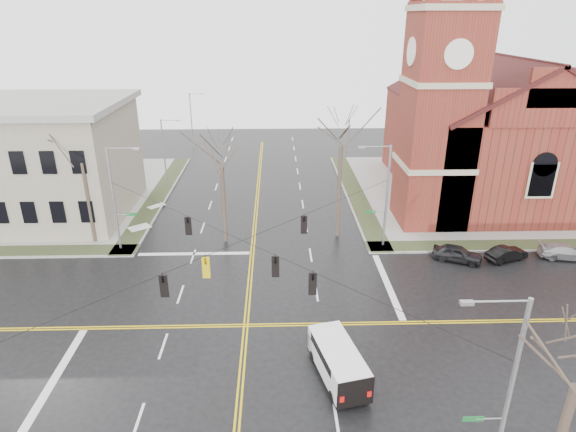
{
  "coord_description": "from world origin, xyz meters",
  "views": [
    {
      "loc": [
        2.03,
        -26.53,
        18.83
      ],
      "look_at": [
        2.95,
        6.0,
        5.29
      ],
      "focal_mm": 30.0,
      "sensor_mm": 36.0,
      "label": 1
    }
  ],
  "objects_px": {
    "signal_pole_ne": "(385,194)",
    "tree_nw_near": "(222,162)",
    "tree_nw_far": "(81,157)",
    "tree_ne": "(341,139)",
    "cargo_van": "(337,359)",
    "streetlight_north_b": "(192,117)",
    "church": "(485,120)",
    "streetlight_north_a": "(165,151)",
    "signal_pole_nw": "(115,196)",
    "signal_pole_se": "(507,387)",
    "parked_car_b": "(507,254)",
    "parked_car_c": "(565,252)",
    "parked_car_a": "(457,253)"
  },
  "relations": [
    {
      "from": "signal_pole_nw",
      "to": "cargo_van",
      "type": "height_order",
      "value": "signal_pole_nw"
    },
    {
      "from": "streetlight_north_a",
      "to": "church",
      "type": "bearing_deg",
      "value": -5.19
    },
    {
      "from": "parked_car_b",
      "to": "tree_nw_far",
      "type": "height_order",
      "value": "tree_nw_far"
    },
    {
      "from": "signal_pole_nw",
      "to": "streetlight_north_b",
      "type": "xyz_separation_m",
      "value": [
        0.67,
        36.5,
        -0.48
      ]
    },
    {
      "from": "cargo_van",
      "to": "parked_car_b",
      "type": "distance_m",
      "value": 20.83
    },
    {
      "from": "signal_pole_nw",
      "to": "tree_nw_far",
      "type": "xyz_separation_m",
      "value": [
        -2.88,
        1.51,
        2.98
      ]
    },
    {
      "from": "parked_car_b",
      "to": "tree_nw_far",
      "type": "relative_size",
      "value": 0.33
    },
    {
      "from": "tree_nw_far",
      "to": "parked_car_b",
      "type": "bearing_deg",
      "value": -7.07
    },
    {
      "from": "signal_pole_se",
      "to": "parked_car_b",
      "type": "relative_size",
      "value": 2.48
    },
    {
      "from": "signal_pole_nw",
      "to": "streetlight_north_a",
      "type": "height_order",
      "value": "signal_pole_nw"
    },
    {
      "from": "signal_pole_se",
      "to": "tree_nw_near",
      "type": "bearing_deg",
      "value": 119.53
    },
    {
      "from": "streetlight_north_a",
      "to": "tree_nw_near",
      "type": "distance_m",
      "value": 17.48
    },
    {
      "from": "signal_pole_nw",
      "to": "tree_ne",
      "type": "distance_m",
      "value": 19.65
    },
    {
      "from": "tree_ne",
      "to": "parked_car_a",
      "type": "bearing_deg",
      "value": -28.83
    },
    {
      "from": "signal_pole_ne",
      "to": "parked_car_b",
      "type": "relative_size",
      "value": 2.48
    },
    {
      "from": "signal_pole_nw",
      "to": "tree_ne",
      "type": "height_order",
      "value": "tree_ne"
    },
    {
      "from": "church",
      "to": "streetlight_north_b",
      "type": "distance_m",
      "value": 42.53
    },
    {
      "from": "signal_pole_ne",
      "to": "signal_pole_nw",
      "type": "distance_m",
      "value": 22.64
    },
    {
      "from": "signal_pole_nw",
      "to": "streetlight_north_b",
      "type": "relative_size",
      "value": 1.12
    },
    {
      "from": "streetlight_north_b",
      "to": "parked_car_b",
      "type": "height_order",
      "value": "streetlight_north_b"
    },
    {
      "from": "parked_car_c",
      "to": "tree_nw_far",
      "type": "bearing_deg",
      "value": 94.34
    },
    {
      "from": "tree_nw_far",
      "to": "tree_ne",
      "type": "relative_size",
      "value": 0.87
    },
    {
      "from": "tree_nw_far",
      "to": "tree_nw_near",
      "type": "bearing_deg",
      "value": -0.78
    },
    {
      "from": "parked_car_b",
      "to": "tree_ne",
      "type": "relative_size",
      "value": 0.29
    },
    {
      "from": "streetlight_north_a",
      "to": "streetlight_north_b",
      "type": "relative_size",
      "value": 1.0
    },
    {
      "from": "parked_car_a",
      "to": "signal_pole_nw",
      "type": "bearing_deg",
      "value": 108.11
    },
    {
      "from": "signal_pole_nw",
      "to": "tree_ne",
      "type": "xyz_separation_m",
      "value": [
        19.06,
        2.26,
        4.18
      ]
    },
    {
      "from": "parked_car_b",
      "to": "signal_pole_se",
      "type": "bearing_deg",
      "value": 133.13
    },
    {
      "from": "cargo_van",
      "to": "streetlight_north_b",
      "type": "bearing_deg",
      "value": 93.53
    },
    {
      "from": "church",
      "to": "streetlight_north_a",
      "type": "xyz_separation_m",
      "value": [
        -35.42,
        3.22,
        -3.97
      ]
    },
    {
      "from": "streetlight_north_a",
      "to": "tree_nw_far",
      "type": "xyz_separation_m",
      "value": [
        -3.55,
        -14.99,
        3.46
      ]
    },
    {
      "from": "tree_nw_far",
      "to": "church",
      "type": "bearing_deg",
      "value": 16.81
    },
    {
      "from": "signal_pole_se",
      "to": "signal_pole_nw",
      "type": "bearing_deg",
      "value": 134.55
    },
    {
      "from": "parked_car_c",
      "to": "signal_pole_nw",
      "type": "bearing_deg",
      "value": 96.17
    },
    {
      "from": "parked_car_c",
      "to": "cargo_van",
      "type": "bearing_deg",
      "value": 133.49
    },
    {
      "from": "signal_pole_se",
      "to": "streetlight_north_a",
      "type": "height_order",
      "value": "signal_pole_se"
    },
    {
      "from": "tree_nw_far",
      "to": "signal_pole_nw",
      "type": "bearing_deg",
      "value": -27.61
    },
    {
      "from": "cargo_van",
      "to": "tree_nw_far",
      "type": "bearing_deg",
      "value": 124.23
    },
    {
      "from": "signal_pole_ne",
      "to": "tree_nw_near",
      "type": "xyz_separation_m",
      "value": [
        -13.79,
        1.35,
        2.51
      ]
    },
    {
      "from": "tree_nw_far",
      "to": "parked_car_c",
      "type": "bearing_deg",
      "value": -5.9
    },
    {
      "from": "tree_ne",
      "to": "signal_pole_se",
      "type": "bearing_deg",
      "value": -81.93
    },
    {
      "from": "signal_pole_ne",
      "to": "parked_car_c",
      "type": "distance_m",
      "value": 15.81
    },
    {
      "from": "cargo_van",
      "to": "parked_car_c",
      "type": "height_order",
      "value": "cargo_van"
    },
    {
      "from": "streetlight_north_a",
      "to": "tree_nw_far",
      "type": "relative_size",
      "value": 0.73
    },
    {
      "from": "church",
      "to": "tree_nw_far",
      "type": "xyz_separation_m",
      "value": [
        -38.97,
        -11.78,
        -0.5
      ]
    },
    {
      "from": "signal_pole_se",
      "to": "tree_nw_near",
      "type": "height_order",
      "value": "tree_nw_near"
    },
    {
      "from": "signal_pole_ne",
      "to": "streetlight_north_a",
      "type": "distance_m",
      "value": 27.48
    },
    {
      "from": "church",
      "to": "streetlight_north_b",
      "type": "bearing_deg",
      "value": 146.75
    },
    {
      "from": "streetlight_north_b",
      "to": "tree_nw_near",
      "type": "bearing_deg",
      "value": -76.9
    },
    {
      "from": "parked_car_a",
      "to": "parked_car_b",
      "type": "xyz_separation_m",
      "value": [
        4.15,
        -0.01,
        -0.08
      ]
    }
  ]
}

